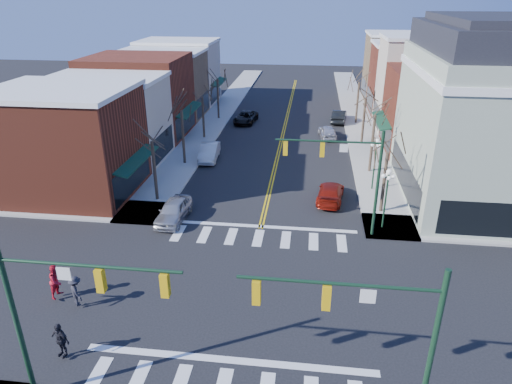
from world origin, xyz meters
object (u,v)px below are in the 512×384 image
(car_left_near, at_px, (174,211))
(pedestrian_dark_a, at_px, (60,340))
(lamppost_midblock, at_px, (375,156))
(car_left_mid, at_px, (209,152))
(pedestrian_dark_b, at_px, (76,291))
(car_left_far, at_px, (246,117))
(car_right_mid, at_px, (327,132))
(lamppost_corner, at_px, (387,189))
(car_right_near, at_px, (330,193))
(pedestrian_red_b, at_px, (57,281))
(victorian_corner, at_px, (500,114))
(car_right_far, at_px, (339,116))

(car_left_near, xyz_separation_m, pedestrian_dark_a, (-1.11, -13.35, 0.27))
(lamppost_midblock, distance_m, car_left_near, 16.15)
(car_left_mid, xyz_separation_m, pedestrian_dark_b, (-1.91, -22.43, 0.23))
(car_left_far, distance_m, car_right_mid, 10.86)
(lamppost_corner, height_order, car_right_mid, lamppost_corner)
(car_left_mid, bearing_deg, car_right_near, -39.14)
(car_left_far, bearing_deg, lamppost_midblock, -48.81)
(car_left_near, bearing_deg, pedestrian_dark_b, -99.16)
(lamppost_midblock, distance_m, car_right_mid, 14.42)
(car_left_far, height_order, pedestrian_dark_b, pedestrian_dark_b)
(car_left_far, height_order, car_right_near, car_left_far)
(pedestrian_red_b, bearing_deg, car_left_mid, 0.13)
(lamppost_corner, distance_m, pedestrian_dark_b, 19.63)
(car_right_near, bearing_deg, lamppost_corner, 136.86)
(lamppost_corner, distance_m, car_left_far, 28.52)
(pedestrian_red_b, xyz_separation_m, pedestrian_dark_a, (2.35, -4.00, -0.08))
(lamppost_midblock, height_order, car_left_near, lamppost_midblock)
(victorian_corner, bearing_deg, lamppost_corner, -144.14)
(victorian_corner, distance_m, car_right_mid, 19.40)
(lamppost_corner, relative_size, car_left_far, 0.90)
(pedestrian_dark_b, bearing_deg, lamppost_corner, -103.16)
(lamppost_midblock, relative_size, car_left_mid, 0.95)
(car_right_far, height_order, pedestrian_dark_a, pedestrian_dark_a)
(car_right_mid, relative_size, pedestrian_dark_a, 2.39)
(car_left_far, bearing_deg, car_left_mid, -90.37)
(car_left_near, relative_size, car_left_far, 0.90)
(pedestrian_dark_b, bearing_deg, car_right_mid, -68.63)
(car_right_mid, bearing_deg, pedestrian_dark_a, 62.56)
(lamppost_corner, height_order, pedestrian_red_b, lamppost_corner)
(pedestrian_red_b, bearing_deg, lamppost_midblock, -38.93)
(pedestrian_red_b, bearing_deg, victorian_corner, -50.19)
(pedestrian_dark_b, bearing_deg, car_left_far, -51.05)
(car_left_mid, distance_m, car_left_far, 13.37)
(victorian_corner, relative_size, car_left_near, 3.29)
(car_right_near, height_order, car_right_mid, car_right_mid)
(car_left_far, xyz_separation_m, pedestrian_dark_a, (-2.50, -39.13, 0.34))
(lamppost_midblock, height_order, car_right_near, lamppost_midblock)
(lamppost_midblock, bearing_deg, car_left_far, 124.69)
(lamppost_corner, relative_size, lamppost_midblock, 1.00)
(car_right_mid, distance_m, car_right_far, 6.76)
(car_left_mid, height_order, pedestrian_red_b, pedestrian_red_b)
(car_right_near, distance_m, car_right_far, 22.92)
(lamppost_corner, bearing_deg, car_right_far, 93.82)
(victorian_corner, height_order, car_right_far, victorian_corner)
(lamppost_midblock, xyz_separation_m, car_right_near, (-3.40, -2.43, -2.30))
(lamppost_midblock, relative_size, car_left_near, 1.00)
(car_left_near, xyz_separation_m, car_right_near, (10.99, 4.57, -0.07))
(lamppost_midblock, relative_size, car_right_far, 0.96)
(lamppost_midblock, distance_m, car_left_mid, 15.76)
(victorian_corner, distance_m, pedestrian_dark_b, 30.29)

